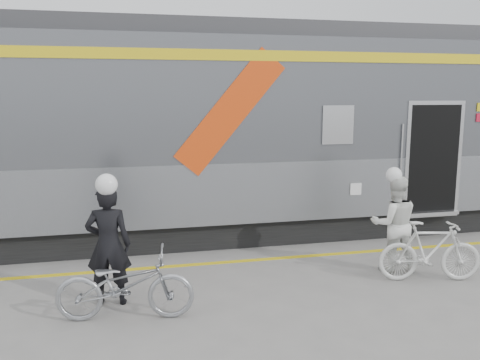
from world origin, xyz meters
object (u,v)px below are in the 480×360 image
object	(u,v)px
man	(108,245)
bicycle_right	(430,251)
bicycle_left	(125,285)
woman	(394,224)

from	to	relation	value
man	bicycle_right	size ratio (longest dim) A/B	1.06
bicycle_left	bicycle_right	world-z (taller)	bicycle_right
bicycle_left	woman	world-z (taller)	woman
woman	bicycle_right	world-z (taller)	woman
bicycle_left	bicycle_right	bearing A→B (deg)	-78.14
woman	bicycle_right	size ratio (longest dim) A/B	0.99
man	woman	world-z (taller)	man
man	bicycle_right	bearing A→B (deg)	-175.01
man	woman	bearing A→B (deg)	-168.05
woman	man	bearing A→B (deg)	16.74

